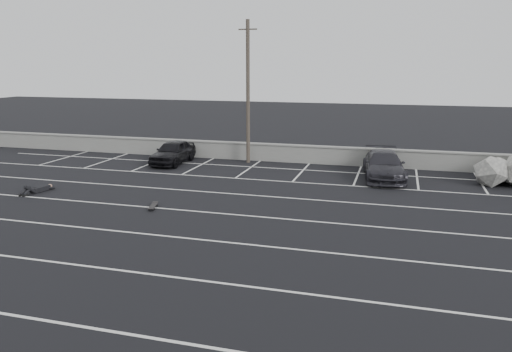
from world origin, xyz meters
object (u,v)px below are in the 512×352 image
(car_left, at_px, (173,152))
(trash_bin, at_px, (387,160))
(person, at_px, (42,186))
(skateboard, at_px, (153,206))
(utility_pole, at_px, (248,92))
(car_right, at_px, (384,165))

(car_left, xyz_separation_m, trash_bin, (12.15, 1.78, -0.17))
(person, bearing_deg, skateboard, -1.59)
(car_left, distance_m, trash_bin, 12.28)
(utility_pole, relative_size, person, 3.50)
(car_left, distance_m, utility_pole, 5.62)
(trash_bin, bearing_deg, person, -148.18)
(car_left, xyz_separation_m, person, (-3.03, -7.64, -0.46))
(car_right, xyz_separation_m, utility_pole, (-7.89, 2.14, 3.45))
(car_left, distance_m, car_right, 12.08)
(car_right, distance_m, person, 16.64)
(car_left, bearing_deg, skateboard, -70.89)
(skateboard, bearing_deg, trash_bin, 33.79)
(car_right, relative_size, trash_bin, 4.77)
(car_right, bearing_deg, utility_pole, 157.92)
(trash_bin, distance_m, person, 17.87)
(trash_bin, relative_size, skateboard, 1.09)
(car_right, bearing_deg, trash_bin, 81.20)
(car_right, relative_size, utility_pole, 0.59)
(car_right, relative_size, skateboard, 5.19)
(car_left, relative_size, car_right, 0.83)
(utility_pole, xyz_separation_m, skateboard, (-0.94, -10.26, -4.06))
(person, distance_m, skateboard, 6.37)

